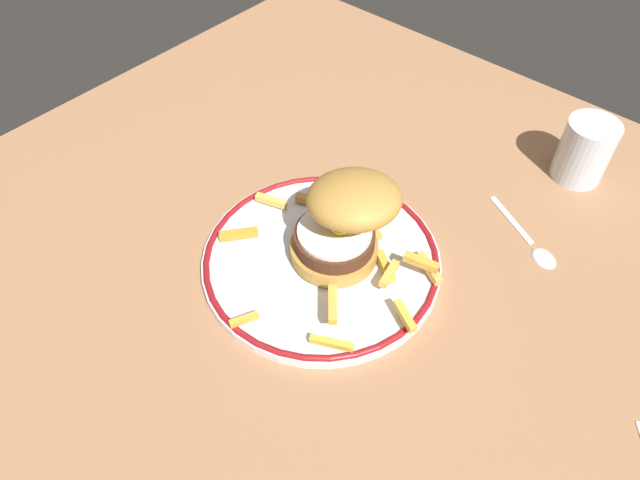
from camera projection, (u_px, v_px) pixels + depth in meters
ground_plane at (343, 289)px, 71.32cm from camera, size 112.10×106.06×4.00cm
dinner_plate at (320, 261)px, 70.63cm from camera, size 28.87×28.87×1.60cm
burger at (345, 218)px, 66.30cm from camera, size 15.45×15.30×11.83cm
fries_pile at (348, 253)px, 69.13cm from camera, size 27.92×27.62×2.86cm
water_glass at (583, 153)px, 79.11cm from camera, size 6.94×6.94×8.74cm
spoon at (537, 248)px, 72.58cm from camera, size 12.63×7.54×0.90cm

